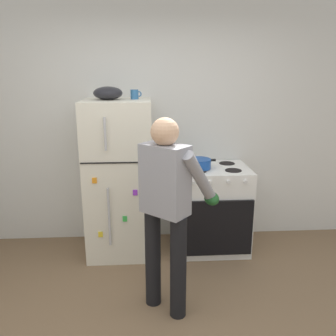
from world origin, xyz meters
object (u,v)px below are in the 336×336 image
Objects in this scene: stove_range at (212,208)px; coffee_mug at (135,94)px; refrigerator at (119,179)px; mixing_bowl at (108,93)px; red_pot at (199,164)px; person_cook at (168,201)px.

coffee_mug reaches higher than stove_range.
mixing_bowl is at bearing 179.77° from refrigerator.
mixing_bowl is (-0.92, 0.05, 0.72)m from red_pot.
stove_range is 1.65m from mixing_bowl.
red_pot is (0.84, -0.05, 0.16)m from refrigerator.
stove_range is at bearing 61.41° from person_cook.
mixing_bowl reaches higher than stove_range.
refrigerator is at bearing -0.23° from mixing_bowl.
coffee_mug is at bearing 10.78° from mixing_bowl.
refrigerator is 0.89m from coffee_mug.
refrigerator reaches higher than stove_range.
stove_range is at bearing 13.92° from red_pot.
coffee_mug is at bearing 171.34° from red_pot.
person_cook is 5.56× the size of mixing_bowl.
refrigerator is at bearing 179.43° from stove_range.
refrigerator is 5.72× the size of mixing_bowl.
red_pot is (-0.16, -0.04, 0.52)m from stove_range.
mixing_bowl is (-0.08, 0.00, 0.89)m from refrigerator.
coffee_mug is at bearing 103.95° from person_cook.
mixing_bowl is (-1.08, 0.01, 1.25)m from stove_range.
refrigerator is 1.06m from stove_range.
refrigerator is 0.89m from mixing_bowl.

